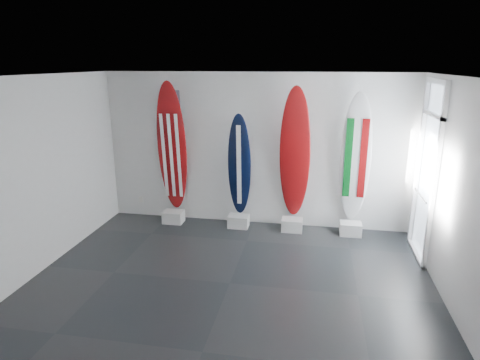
% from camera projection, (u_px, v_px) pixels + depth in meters
% --- Properties ---
extents(floor, '(6.00, 6.00, 0.00)m').
position_uv_depth(floor, '(230.00, 283.00, 6.17)').
color(floor, black).
rests_on(floor, ground).
extents(ceiling, '(6.00, 6.00, 0.00)m').
position_uv_depth(ceiling, '(228.00, 76.00, 5.34)').
color(ceiling, white).
rests_on(ceiling, wall_back).
extents(wall_back, '(6.00, 0.00, 6.00)m').
position_uv_depth(wall_back, '(255.00, 151.00, 8.12)').
color(wall_back, silver).
rests_on(wall_back, ground).
extents(wall_front, '(6.00, 0.00, 6.00)m').
position_uv_depth(wall_front, '(167.00, 275.00, 3.39)').
color(wall_front, silver).
rests_on(wall_front, ground).
extents(wall_left, '(0.00, 5.00, 5.00)m').
position_uv_depth(wall_left, '(35.00, 177.00, 6.27)').
color(wall_left, silver).
rests_on(wall_left, ground).
extents(wall_right, '(0.00, 5.00, 5.00)m').
position_uv_depth(wall_right, '(461.00, 200.00, 5.24)').
color(wall_right, silver).
rests_on(wall_right, ground).
extents(display_block_usa, '(0.40, 0.30, 0.24)m').
position_uv_depth(display_block_usa, '(173.00, 217.00, 8.48)').
color(display_block_usa, silver).
rests_on(display_block_usa, floor).
extents(surfboard_usa, '(0.60, 0.35, 2.61)m').
position_uv_depth(surfboard_usa, '(172.00, 148.00, 8.18)').
color(surfboard_usa, maroon).
rests_on(surfboard_usa, display_block_usa).
extents(display_block_navy, '(0.40, 0.30, 0.24)m').
position_uv_depth(display_block_navy, '(238.00, 221.00, 8.25)').
color(display_block_navy, silver).
rests_on(display_block_navy, floor).
extents(surfboard_navy, '(0.47, 0.22, 2.02)m').
position_uv_depth(surfboard_navy, '(239.00, 165.00, 8.03)').
color(surfboard_navy, black).
rests_on(surfboard_navy, display_block_navy).
extents(display_block_swiss, '(0.40, 0.30, 0.24)m').
position_uv_depth(display_block_swiss, '(292.00, 225.00, 8.06)').
color(display_block_swiss, silver).
rests_on(display_block_swiss, floor).
extents(surfboard_swiss, '(0.59, 0.40, 2.55)m').
position_uv_depth(surfboard_swiss, '(295.00, 154.00, 7.77)').
color(surfboard_swiss, maroon).
rests_on(surfboard_swiss, display_block_swiss).
extents(display_block_italy, '(0.40, 0.30, 0.24)m').
position_uv_depth(display_block_italy, '(350.00, 229.00, 7.87)').
color(display_block_italy, silver).
rests_on(display_block_italy, floor).
extents(surfboard_italy, '(0.58, 0.34, 2.46)m').
position_uv_depth(surfboard_italy, '(355.00, 159.00, 7.60)').
color(surfboard_italy, white).
rests_on(surfboard_italy, display_block_italy).
extents(wall_outlet, '(0.09, 0.02, 0.13)m').
position_uv_depth(wall_outlet, '(141.00, 199.00, 8.84)').
color(wall_outlet, silver).
rests_on(wall_outlet, wall_back).
extents(glass_door, '(0.12, 1.16, 2.85)m').
position_uv_depth(glass_door, '(427.00, 174.00, 6.73)').
color(glass_door, white).
rests_on(glass_door, floor).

